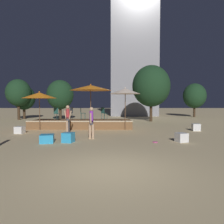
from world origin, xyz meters
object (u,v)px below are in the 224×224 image
(cube_seat_4, at_px, (21,130))
(frisbee_disc, at_px, (156,142))
(cube_seat_0, at_px, (182,137))
(background_tree_1, at_px, (196,96))
(cube_seat_1, at_px, (69,137))
(bistro_chair_1, at_px, (83,112))
(bistro_chair_0, at_px, (104,112))
(background_tree_4, at_px, (61,95))
(cube_seat_2, at_px, (48,139))
(cube_seat_3, at_px, (197,127))
(background_tree_0, at_px, (25,98))
(person_0, at_px, (69,118))
(background_tree_3, at_px, (19,93))
(patio_umbrella_1, at_px, (40,95))
(bistro_chair_2, at_px, (57,112))
(bistro_chair_3, at_px, (72,112))
(person_2, at_px, (92,122))
(patio_umbrella_0, at_px, (92,88))
(background_tree_2, at_px, (152,86))
(patio_umbrella_2, at_px, (126,91))

(cube_seat_4, distance_m, frisbee_disc, 8.39)
(cube_seat_0, bearing_deg, background_tree_1, 67.55)
(cube_seat_1, height_order, background_tree_1, background_tree_1)
(bistro_chair_1, bearing_deg, bistro_chair_0, -91.42)
(bistro_chair_0, xyz_separation_m, background_tree_4, (-4.83, 6.27, 1.52))
(cube_seat_2, relative_size, bistro_chair_1, 0.81)
(background_tree_1, bearing_deg, background_tree_4, -163.17)
(cube_seat_3, height_order, background_tree_0, background_tree_0)
(person_0, bearing_deg, background_tree_4, -140.40)
(background_tree_3, bearing_deg, patio_umbrella_1, -59.11)
(bistro_chair_2, height_order, background_tree_4, background_tree_4)
(cube_seat_4, distance_m, bistro_chair_2, 3.34)
(cube_seat_2, relative_size, bistro_chair_0, 0.81)
(background_tree_4, bearing_deg, cube_seat_2, -79.45)
(cube_seat_0, distance_m, bistro_chair_3, 9.31)
(cube_seat_1, bearing_deg, background_tree_0, 118.88)
(bistro_chair_0, bearing_deg, cube_seat_0, 169.78)
(cube_seat_1, xyz_separation_m, bistro_chair_2, (-2.02, 5.73, 0.94))
(cube_seat_1, relative_size, person_2, 0.36)
(cube_seat_4, relative_size, background_tree_0, 0.15)
(bistro_chair_2, xyz_separation_m, bistro_chair_3, (0.90, 0.80, 0.00))
(background_tree_0, distance_m, background_tree_4, 4.83)
(background_tree_0, xyz_separation_m, background_tree_4, (4.52, -1.69, 0.30))
(bistro_chair_0, relative_size, bistro_chair_1, 1.00)
(frisbee_disc, xyz_separation_m, background_tree_3, (-12.23, 13.18, 2.91))
(patio_umbrella_1, distance_m, person_2, 5.54)
(person_0, bearing_deg, bistro_chair_0, 171.94)
(patio_umbrella_1, bearing_deg, patio_umbrella_0, -0.42)
(bistro_chair_1, bearing_deg, background_tree_2, -55.71)
(cube_seat_2, xyz_separation_m, bistro_chair_2, (-1.03, 5.86, 0.98))
(patio_umbrella_2, bearing_deg, bistro_chair_0, 132.96)
(cube_seat_1, relative_size, bistro_chair_2, 0.68)
(bistro_chair_3, xyz_separation_m, background_tree_1, (13.83, 10.94, 1.53))
(bistro_chair_3, relative_size, background_tree_0, 0.24)
(bistro_chair_0, bearing_deg, background_tree_1, -88.65)
(patio_umbrella_1, xyz_separation_m, bistro_chair_3, (1.79, 1.93, -1.23))
(cube_seat_2, distance_m, background_tree_2, 13.70)
(patio_umbrella_0, xyz_separation_m, cube_seat_0, (4.89, -4.48, -2.71))
(patio_umbrella_1, relative_size, cube_seat_4, 4.80)
(bistro_chair_1, bearing_deg, patio_umbrella_1, 117.30)
(background_tree_0, bearing_deg, frisbee_disc, -49.82)
(person_0, xyz_separation_m, person_2, (1.65, -1.95, -0.04))
(cube_seat_2, height_order, background_tree_0, background_tree_0)
(person_0, bearing_deg, background_tree_0, -123.65)
(cube_seat_0, relative_size, background_tree_2, 0.11)
(background_tree_4, bearing_deg, cube_seat_1, -75.04)
(cube_seat_4, height_order, background_tree_0, background_tree_0)
(cube_seat_2, distance_m, background_tree_0, 16.14)
(person_2, height_order, bistro_chair_2, person_2)
(person_2, bearing_deg, person_0, -42.62)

